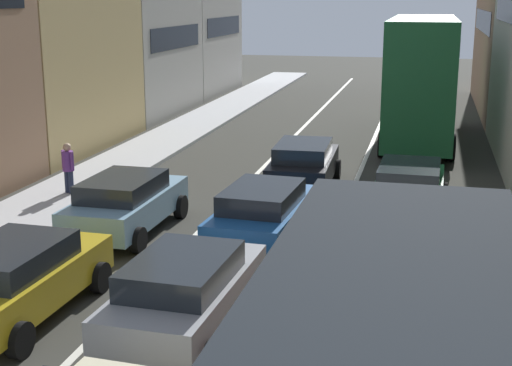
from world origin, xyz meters
The scene contains 13 objects.
sidewalk_left centered at (-6.70, 20.00, 0.07)m, with size 2.60×64.00×0.14m, color #B2B2B2.
lane_stripe_left centered at (-1.70, 20.00, 0.01)m, with size 0.16×60.00×0.01m, color silver.
lane_stripe_right centered at (1.70, 20.00, 0.01)m, with size 0.16×60.00×0.01m, color silver.
building_row_left centered at (-12.00, 21.36, 4.91)m, with size 7.20×43.90×12.52m.
sedan_centre_lane_second centered at (-0.15, 7.18, 0.80)m, with size 2.21×4.37×1.49m.
wagon_left_lane_second centered at (-3.43, 7.07, 0.80)m, with size 2.17×4.35×1.49m.
hatchback_centre_lane_third centered at (0.14, 12.23, 0.80)m, with size 2.27×4.40×1.49m.
sedan_left_lane_third centered at (-3.50, 12.37, 0.80)m, with size 2.12×4.33×1.49m.
coupe_centre_lane_fourth centered at (0.17, 17.79, 0.80)m, with size 2.18×4.36×1.49m.
sedan_right_lane_behind_truck centered at (3.46, 10.31, 0.80)m, with size 2.26×4.40×1.49m.
wagon_right_lane_far centered at (3.48, 15.50, 0.80)m, with size 2.15×4.34×1.49m.
bus_mid_queue_primary centered at (3.52, 26.23, 2.83)m, with size 2.81×10.50×5.06m.
pedestrian_near_kerb centered at (-6.51, 15.13, 0.95)m, with size 0.49×0.34×1.66m.
Camera 1 is at (3.87, -4.42, 5.90)m, focal length 51.68 mm.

